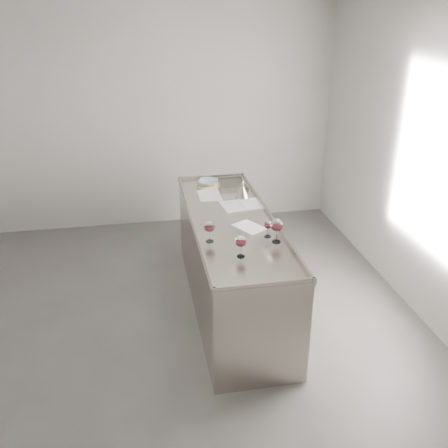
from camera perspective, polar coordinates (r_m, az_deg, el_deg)
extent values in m
cube|color=#4A4846|center=(4.78, -4.44, -11.86)|extent=(4.50, 5.00, 0.02)
cube|color=#A6A3A1|center=(6.51, -7.36, 11.75)|extent=(4.50, 0.02, 2.80)
cube|color=#A6A3A1|center=(1.97, 2.87, -21.57)|extent=(4.50, 0.02, 2.80)
cube|color=#A6A3A1|center=(4.85, 22.69, 5.57)|extent=(0.02, 5.00, 2.80)
cube|color=#9F978E|center=(4.83, 0.89, -4.68)|extent=(0.75, 2.40, 0.92)
cube|color=#9F978E|center=(4.62, 0.93, 0.41)|extent=(0.77, 2.42, 0.02)
cube|color=#9F978E|center=(3.59, 4.68, -6.89)|extent=(0.77, 0.02, 0.03)
cube|color=#9F978E|center=(5.70, -1.42, 5.46)|extent=(0.77, 0.02, 0.03)
cube|color=#9F978E|center=(4.56, -3.57, 0.36)|extent=(0.02, 2.42, 0.03)
cube|color=#9F978E|center=(4.69, 5.31, 1.02)|extent=(0.02, 2.42, 0.03)
cube|color=#595654|center=(5.49, 0.84, 4.46)|extent=(0.30, 0.38, 0.01)
cylinder|color=white|center=(4.21, -1.65, -1.96)|extent=(0.07, 0.07, 0.00)
cylinder|color=white|center=(4.19, -1.66, -1.38)|extent=(0.01, 0.01, 0.09)
ellipsoid|color=white|center=(4.15, -1.67, -0.27)|extent=(0.10, 0.10, 0.10)
cylinder|color=#35070F|center=(4.16, -1.67, -0.55)|extent=(0.07, 0.07, 0.02)
cylinder|color=white|center=(3.97, 1.93, -3.69)|extent=(0.07, 0.07, 0.00)
cylinder|color=white|center=(3.95, 1.94, -3.10)|extent=(0.01, 0.01, 0.09)
ellipsoid|color=white|center=(3.91, 1.96, -1.97)|extent=(0.09, 0.09, 0.10)
cylinder|color=#3D080D|center=(3.92, 1.95, -2.24)|extent=(0.07, 0.07, 0.02)
cylinder|color=white|center=(4.22, 5.98, -2.01)|extent=(0.08, 0.08, 0.00)
cylinder|color=white|center=(4.20, 6.02, -1.35)|extent=(0.01, 0.01, 0.10)
ellipsoid|color=white|center=(4.16, 6.08, -0.11)|extent=(0.11, 0.11, 0.11)
cylinder|color=#33060B|center=(4.17, 6.06, -0.41)|extent=(0.08, 0.08, 0.02)
cylinder|color=white|center=(4.31, 5.00, -1.40)|extent=(0.06, 0.06, 0.00)
cylinder|color=white|center=(4.29, 5.02, -0.92)|extent=(0.01, 0.01, 0.08)
ellipsoid|color=white|center=(4.26, 5.06, -0.05)|extent=(0.08, 0.08, 0.08)
cylinder|color=#37070B|center=(4.27, 5.05, -0.26)|extent=(0.05, 0.05, 0.02)
cube|color=silver|center=(4.90, 0.97, 2.06)|extent=(0.22, 0.30, 0.01)
cube|color=silver|center=(4.96, 3.20, 2.32)|extent=(0.22, 0.30, 0.01)
cylinder|color=white|center=(4.93, 2.09, 2.25)|extent=(0.04, 0.28, 0.01)
cube|color=white|center=(4.47, 2.91, -0.33)|extent=(0.31, 0.34, 0.00)
cube|color=white|center=(5.18, -1.65, 3.30)|extent=(0.24, 0.33, 0.00)
cylinder|color=beige|center=(5.44, -1.80, 4.42)|extent=(0.30, 0.30, 0.02)
imported|color=#94A4AC|center=(5.43, -1.81, 4.78)|extent=(0.26, 0.26, 0.05)
cone|color=#B2A89E|center=(5.10, 2.15, 3.61)|extent=(0.14, 0.14, 0.12)
cylinder|color=#B2A89E|center=(5.07, 2.16, 4.40)|extent=(0.03, 0.03, 0.03)
cylinder|color=#AA752F|center=(5.06, 2.16, 4.64)|extent=(0.03, 0.03, 0.01)
cone|color=#B2A89E|center=(5.05, 2.17, 4.93)|extent=(0.02, 0.02, 0.04)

